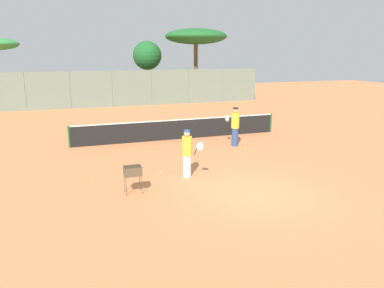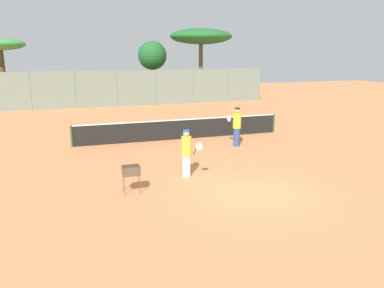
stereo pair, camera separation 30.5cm
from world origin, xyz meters
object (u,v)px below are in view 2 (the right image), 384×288
(ball_cart, at_px, (131,173))
(parked_car, at_px, (120,94))
(tennis_net, at_px, (181,129))
(player_red_cap, at_px, (237,126))
(player_white_outfit, at_px, (187,153))

(ball_cart, xyz_separation_m, parked_car, (2.88, 24.32, -0.03))
(parked_car, bearing_deg, tennis_net, -87.07)
(player_red_cap, height_order, parked_car, player_red_cap)
(player_red_cap, bearing_deg, ball_cart, 107.20)
(player_red_cap, xyz_separation_m, parked_car, (-3.04, 19.62, -0.32))
(tennis_net, bearing_deg, player_white_outfit, -104.61)
(tennis_net, height_order, parked_car, parked_car)
(tennis_net, relative_size, player_red_cap, 5.90)
(player_red_cap, relative_size, parked_car, 0.45)
(parked_car, bearing_deg, ball_cart, -96.76)
(ball_cart, bearing_deg, player_red_cap, 38.44)
(player_red_cap, distance_m, ball_cart, 7.56)
(ball_cart, distance_m, parked_car, 24.49)
(tennis_net, distance_m, player_red_cap, 3.18)
(player_red_cap, distance_m, parked_car, 19.86)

